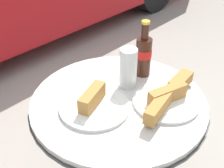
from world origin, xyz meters
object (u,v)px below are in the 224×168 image
at_px(cola_bottle_left, 144,54).
at_px(lunch_plate_far, 167,98).
at_px(drinking_glass, 128,70).
at_px(bistro_table, 118,139).
at_px(lunch_plate_near, 94,104).

relative_size(cola_bottle_left, lunch_plate_far, 0.71).
distance_m(cola_bottle_left, lunch_plate_far, 0.21).
bearing_deg(drinking_glass, bistro_table, -161.66).
distance_m(bistro_table, cola_bottle_left, 0.35).
relative_size(cola_bottle_left, drinking_glass, 1.46).
bearing_deg(lunch_plate_far, bistro_table, 123.95).
distance_m(drinking_glass, lunch_plate_far, 0.18).
bearing_deg(lunch_plate_near, drinking_glass, -0.15).
bearing_deg(cola_bottle_left, bistro_table, -168.85).
bearing_deg(cola_bottle_left, drinking_glass, -174.99).
xyz_separation_m(bistro_table, lunch_plate_near, (-0.10, 0.03, 0.22)).
bearing_deg(lunch_plate_far, cola_bottle_left, 62.06).
bearing_deg(drinking_glass, lunch_plate_far, -86.68).
height_order(cola_bottle_left, drinking_glass, cola_bottle_left).
xyz_separation_m(cola_bottle_left, lunch_plate_far, (-0.10, -0.18, -0.07)).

